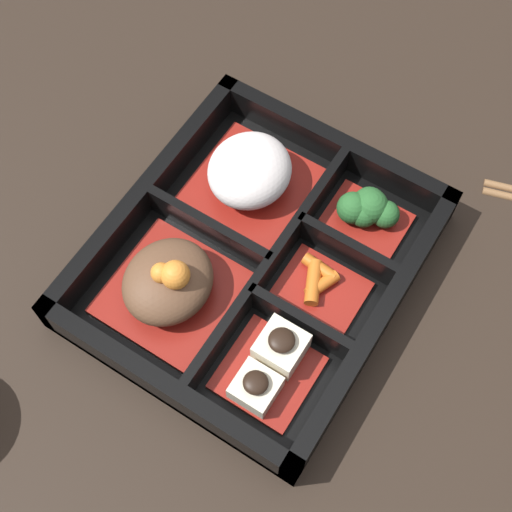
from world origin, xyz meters
name	(u,v)px	position (x,y,z in m)	size (l,w,h in m)	color
ground_plane	(256,269)	(0.00, 0.00, 0.00)	(3.00, 3.00, 0.00)	black
bento_base	(256,266)	(0.00, 0.00, 0.01)	(0.28, 0.24, 0.01)	black
bento_rim	(260,260)	(0.00, 0.00, 0.02)	(0.28, 0.24, 0.04)	black
bowl_stew	(169,283)	(-0.06, 0.04, 0.03)	(0.10, 0.10, 0.06)	maroon
bowl_rice	(250,173)	(0.06, 0.05, 0.03)	(0.10, 0.10, 0.05)	maroon
bowl_tofu	(270,366)	(-0.07, -0.06, 0.02)	(0.07, 0.07, 0.04)	maroon
bowl_carrots	(320,286)	(0.01, -0.06, 0.02)	(0.06, 0.07, 0.02)	maroon
bowl_greens	(368,210)	(0.09, -0.06, 0.03)	(0.06, 0.07, 0.04)	maroon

